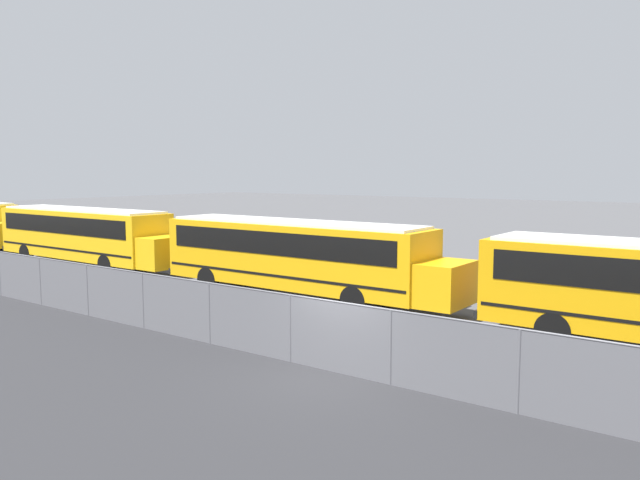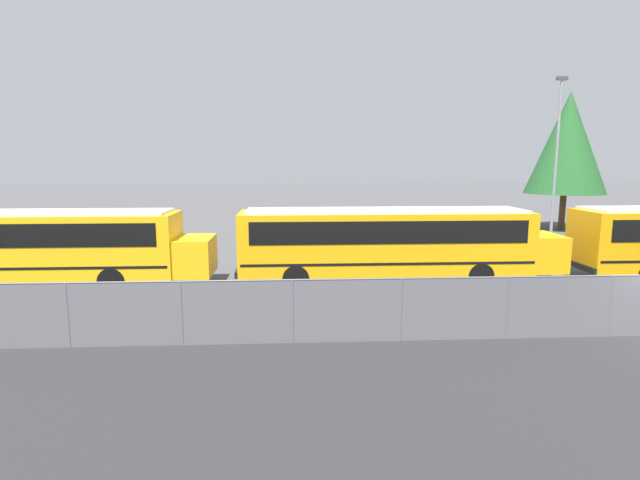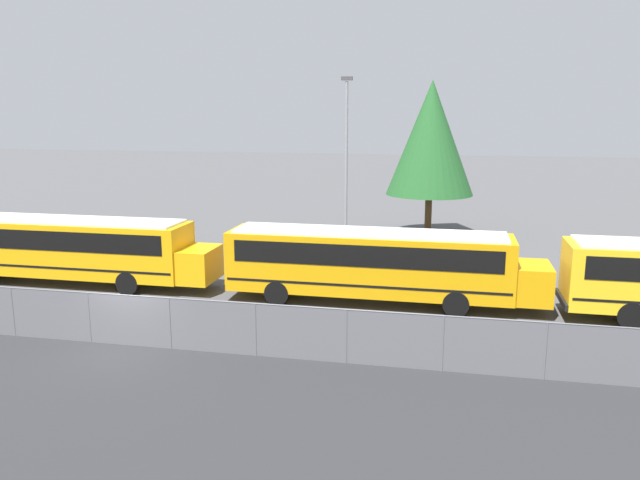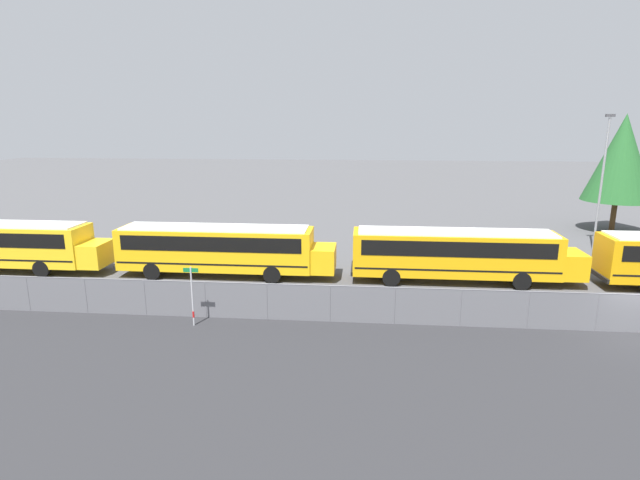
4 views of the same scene
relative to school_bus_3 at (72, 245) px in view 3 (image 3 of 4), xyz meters
name	(u,v)px [view 3 (image 3 of 4)]	position (x,y,z in m)	size (l,w,h in m)	color
ground_plane	(131,345)	(6.49, -6.68, -1.84)	(200.00, 200.00, 0.00)	#4C4C4F
road_strip	(13,431)	(6.49, -12.68, -1.84)	(157.52, 12.00, 0.01)	#2B2B2D
fence	(129,320)	(6.49, -6.69, -0.91)	(123.59, 0.07, 1.82)	#9EA0A5
school_bus_3	(72,245)	(0.00, 0.00, 0.00)	(13.25, 2.51, 3.07)	#EDA80F
school_bus_4	(375,260)	(14.11, -0.11, 0.00)	(13.25, 2.51, 3.07)	orange
light_pole	(346,161)	(11.40, 8.72, 3.43)	(0.60, 0.24, 9.74)	gray
tree_0	(431,138)	(15.72, 15.37, 4.42)	(5.55, 5.55, 9.88)	#51381E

